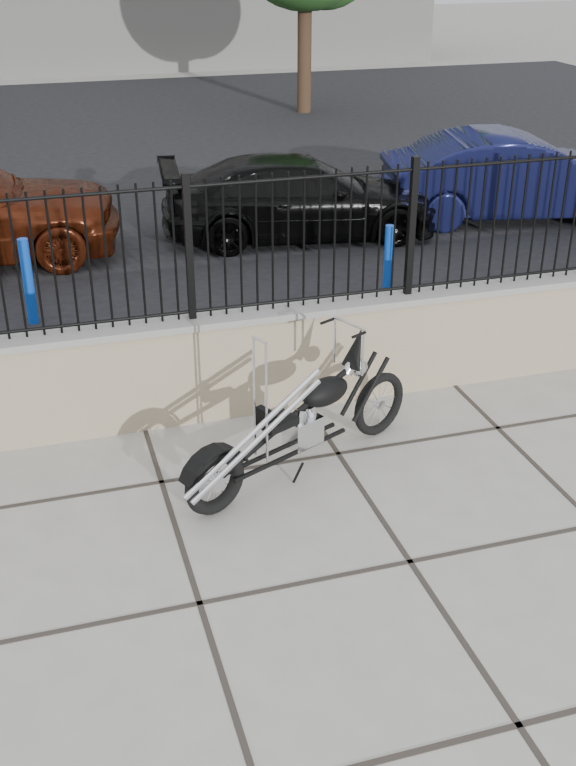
% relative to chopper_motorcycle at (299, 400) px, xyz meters
% --- Properties ---
extents(ground_plane, '(90.00, 90.00, 0.00)m').
position_rel_chopper_motorcycle_xyz_m(ground_plane, '(0.40, -1.33, -0.67)').
color(ground_plane, '#99968E').
rests_on(ground_plane, ground).
extents(parking_lot, '(30.00, 30.00, 0.00)m').
position_rel_chopper_motorcycle_xyz_m(parking_lot, '(0.40, 11.17, -0.67)').
color(parking_lot, black).
rests_on(parking_lot, ground).
extents(retaining_wall, '(14.00, 0.36, 0.96)m').
position_rel_chopper_motorcycle_xyz_m(retaining_wall, '(0.40, 1.17, -0.19)').
color(retaining_wall, gray).
rests_on(retaining_wall, ground_plane).
extents(iron_fence, '(14.00, 0.08, 1.20)m').
position_rel_chopper_motorcycle_xyz_m(iron_fence, '(0.40, 1.17, 0.89)').
color(iron_fence, black).
rests_on(iron_fence, retaining_wall).
extents(chopper_motorcycle, '(2.18, 1.28, 1.33)m').
position_rel_chopper_motorcycle_xyz_m(chopper_motorcycle, '(0.00, 0.00, 0.00)').
color(chopper_motorcycle, black).
rests_on(chopper_motorcycle, ground_plane).
extents(car_black, '(4.03, 2.00, 1.13)m').
position_rel_chopper_motorcycle_xyz_m(car_black, '(1.86, 5.91, -0.10)').
color(car_black, black).
rests_on(car_black, parking_lot).
extents(car_blue, '(4.05, 2.09, 1.27)m').
position_rel_chopper_motorcycle_xyz_m(car_blue, '(5.18, 5.84, -0.03)').
color(car_blue, '#0E1135').
rests_on(car_blue, parking_lot).
extents(bollard_a, '(0.15, 0.15, 0.98)m').
position_rel_chopper_motorcycle_xyz_m(bollard_a, '(-1.93, 3.78, -0.18)').
color(bollard_a, '#0B21AC').
rests_on(bollard_a, ground_plane).
extents(bollard_b, '(0.11, 0.11, 0.87)m').
position_rel_chopper_motorcycle_xyz_m(bollard_b, '(2.17, 3.42, -0.23)').
color(bollard_b, '#0C17C1').
rests_on(bollard_b, ground_plane).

